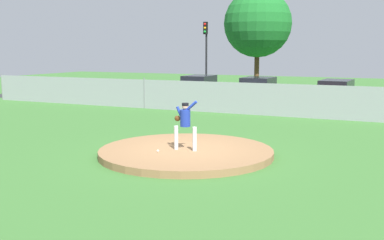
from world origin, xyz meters
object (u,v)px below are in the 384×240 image
pitcher_youth (185,121)px  baseball (158,151)px  parked_car_silver (258,92)px  parked_car_slate (199,90)px  traffic_light_near (206,46)px  parked_car_red (336,95)px

pitcher_youth → baseball: 1.26m
parked_car_silver → pitcher_youth: bearing=-82.3°
parked_car_silver → parked_car_slate: (-3.88, -0.17, 0.02)m
parked_car_silver → parked_car_slate: size_ratio=0.97×
parked_car_silver → parked_car_slate: parked_car_slate is taller
baseball → traffic_light_near: size_ratio=0.01×
pitcher_youth → parked_car_red: bearing=79.9°
parked_car_silver → traffic_light_near: traffic_light_near is taller
baseball → parked_car_silver: (-1.31, 15.13, 0.55)m
baseball → parked_car_slate: parked_car_slate is taller
baseball → parked_car_red: (3.27, 15.32, 0.54)m
baseball → traffic_light_near: (-6.77, 19.76, 3.40)m
baseball → parked_car_silver: size_ratio=0.02×
pitcher_youth → parked_car_silver: size_ratio=0.39×
baseball → traffic_light_near: bearing=108.9°
pitcher_youth → parked_car_slate: size_ratio=0.38×
parked_car_red → traffic_light_near: size_ratio=0.86×
traffic_light_near → baseball: bearing=-71.1°
baseball → parked_car_slate: size_ratio=0.02×
parked_car_silver → parked_car_slate: bearing=-177.5°
pitcher_youth → baseball: bearing=-136.3°
parked_car_silver → parked_car_slate: 3.88m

